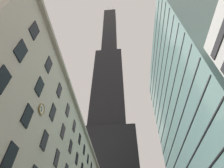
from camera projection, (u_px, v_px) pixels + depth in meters
The scene contains 2 objects.
dark_skyscraper at pixel (109, 108), 108.44m from camera, with size 28.28×28.28×233.23m.
glass_office_midrise at pixel (200, 109), 45.48m from camera, with size 14.99×43.01×59.88m.
Camera 1 is at (-1.16, -10.99, 1.70)m, focal length 28.46 mm.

